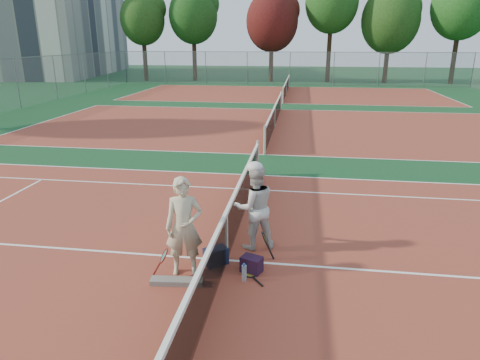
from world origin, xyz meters
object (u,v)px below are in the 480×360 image
(player_a, at_px, (184,227))
(racket_spare, at_px, (249,274))
(racket_black_held, at_px, (265,246))
(player_b, at_px, (254,207))
(water_bottle, at_px, (244,273))
(net_main, at_px, (227,236))
(apartment_block, at_px, (59,10))
(racket_red, at_px, (164,263))
(sports_bag_navy, at_px, (216,256))
(sports_bag_purple, at_px, (252,264))

(player_a, relative_size, racket_spare, 3.00)
(racket_black_held, bearing_deg, player_a, 16.93)
(player_b, height_order, water_bottle, player_b)
(net_main, xyz_separation_m, racket_spare, (0.48, -0.45, -0.49))
(apartment_block, xyz_separation_m, racket_red, (27.01, -44.74, -7.23))
(net_main, relative_size, player_b, 6.33)
(racket_black_held, bearing_deg, sports_bag_navy, 9.52)
(sports_bag_purple, bearing_deg, racket_red, -165.30)
(racket_red, bearing_deg, sports_bag_navy, 16.10)
(net_main, height_order, racket_spare, net_main)
(net_main, bearing_deg, player_a, -140.88)
(racket_spare, xyz_separation_m, sports_bag_navy, (-0.66, 0.29, 0.15))
(apartment_block, height_order, racket_red, apartment_block)
(sports_bag_navy, bearing_deg, water_bottle, -40.37)
(net_main, height_order, sports_bag_purple, net_main)
(player_a, bearing_deg, sports_bag_purple, -3.87)
(racket_spare, relative_size, sports_bag_purple, 1.65)
(net_main, bearing_deg, racket_spare, -43.06)
(sports_bag_navy, distance_m, sports_bag_purple, 0.72)
(player_b, bearing_deg, racket_red, 20.57)
(racket_red, height_order, racket_black_held, racket_black_held)
(racket_spare, relative_size, sports_bag_navy, 1.46)
(net_main, height_order, water_bottle, net_main)
(player_b, height_order, sports_bag_purple, player_b)
(sports_bag_navy, bearing_deg, net_main, 41.97)
(net_main, relative_size, player_a, 6.10)
(racket_red, height_order, water_bottle, racket_red)
(player_a, relative_size, water_bottle, 6.00)
(net_main, bearing_deg, player_b, 55.19)
(net_main, distance_m, racket_red, 1.26)
(player_a, distance_m, sports_bag_navy, 0.96)
(racket_spare, distance_m, water_bottle, 0.27)
(water_bottle, bearing_deg, sports_bag_navy, 139.63)
(player_b, distance_m, sports_bag_navy, 1.24)
(player_b, height_order, racket_spare, player_b)
(player_b, relative_size, sports_bag_purple, 4.76)
(water_bottle, bearing_deg, apartment_block, 122.47)
(sports_bag_purple, bearing_deg, player_b, 94.03)
(net_main, xyz_separation_m, sports_bag_navy, (-0.18, -0.16, -0.35))
(sports_bag_navy, relative_size, sports_bag_purple, 1.12)
(racket_red, distance_m, water_bottle, 1.42)
(racket_spare, bearing_deg, net_main, 9.58)
(racket_red, distance_m, racket_black_held, 1.91)
(apartment_block, distance_m, player_b, 52.28)
(net_main, distance_m, racket_spare, 0.82)
(net_main, bearing_deg, water_bottle, -57.74)
(player_b, height_order, sports_bag_navy, player_b)
(racket_black_held, relative_size, sports_bag_purple, 1.55)
(net_main, bearing_deg, sports_bag_purple, -33.73)
(sports_bag_navy, xyz_separation_m, water_bottle, (0.61, -0.52, -0.01))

